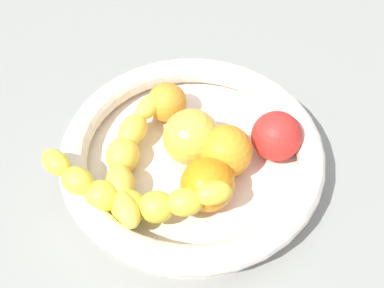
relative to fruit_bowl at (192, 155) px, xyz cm
name	(u,v)px	position (x,y,z in cm)	size (l,w,h in cm)	color
kitchen_counter	(192,175)	(0.00, 0.00, -4.26)	(120.00, 120.00, 3.00)	gray
fruit_bowl	(192,155)	(0.00, 0.00, 0.00)	(32.43, 32.43, 5.34)	silver
banana_draped_left	(129,156)	(-7.66, -0.65, 1.79)	(8.80, 20.44, 4.57)	yellow
banana_draped_right	(130,196)	(-7.61, -6.78, 2.50)	(21.57, 10.44, 6.08)	yellow
orange_front	(167,102)	(-2.44, 7.60, 1.81)	(5.23, 5.23, 5.23)	orange
orange_mid_left	(207,184)	(1.07, -6.11, 2.31)	(6.25, 6.25, 6.25)	orange
orange_mid_right	(225,151)	(3.81, -1.70, 2.41)	(6.45, 6.45, 6.45)	orange
apple_yellow	(188,137)	(-0.40, 0.69, 2.67)	(6.97, 6.97, 6.97)	gold
tomato_red	(276,135)	(10.37, 0.13, 2.30)	(6.22, 6.22, 6.22)	red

